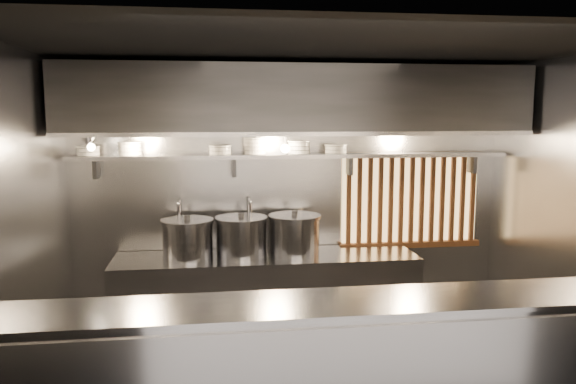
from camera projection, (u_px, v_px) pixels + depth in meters
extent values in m
plane|color=black|center=(319.00, 47.00, 4.25)|extent=(4.50, 4.50, 0.00)
plane|color=gray|center=(291.00, 200.00, 5.92)|extent=(4.50, 0.00, 4.50)
plane|color=gray|center=(18.00, 237.00, 4.14)|extent=(0.00, 3.00, 3.00)
cube|color=#96969B|center=(345.00, 303.00, 3.55)|extent=(4.50, 0.56, 0.03)
cube|color=#96969B|center=(267.00, 299.00, 5.65)|extent=(3.00, 0.70, 0.90)
cube|color=#96969B|center=(294.00, 156.00, 5.67)|extent=(4.40, 0.34, 0.04)
cube|color=#2D2D30|center=(297.00, 101.00, 5.38)|extent=(4.40, 0.80, 0.65)
cube|color=#96969B|center=(304.00, 134.00, 5.03)|extent=(4.40, 0.03, 0.04)
cube|color=#EBB86A|center=(410.00, 199.00, 6.07)|extent=(1.50, 0.02, 0.92)
cube|color=brown|center=(413.00, 155.00, 5.96)|extent=(1.56, 0.06, 0.06)
cube|color=brown|center=(410.00, 245.00, 6.09)|extent=(1.56, 0.06, 0.06)
cube|color=brown|center=(349.00, 202.00, 5.93)|extent=(0.04, 0.04, 0.92)
cube|color=brown|center=(359.00, 201.00, 5.95)|extent=(0.04, 0.04, 0.92)
cube|color=brown|center=(370.00, 201.00, 5.96)|extent=(0.04, 0.04, 0.92)
cube|color=brown|center=(380.00, 201.00, 5.98)|extent=(0.04, 0.04, 0.92)
cube|color=brown|center=(391.00, 201.00, 5.99)|extent=(0.04, 0.04, 0.92)
cube|color=brown|center=(401.00, 200.00, 6.01)|extent=(0.04, 0.04, 0.92)
cube|color=brown|center=(412.00, 200.00, 6.03)|extent=(0.04, 0.04, 0.92)
cube|color=brown|center=(422.00, 200.00, 6.04)|extent=(0.04, 0.04, 0.92)
cube|color=brown|center=(432.00, 200.00, 6.06)|extent=(0.04, 0.04, 0.92)
cube|color=brown|center=(442.00, 200.00, 6.07)|extent=(0.04, 0.04, 0.92)
cube|color=brown|center=(452.00, 199.00, 6.09)|extent=(0.04, 0.04, 0.92)
cube|color=brown|center=(462.00, 199.00, 6.10)|extent=(0.04, 0.04, 0.92)
cube|color=brown|center=(472.00, 199.00, 6.12)|extent=(0.04, 0.04, 0.92)
cylinder|color=silver|center=(181.00, 223.00, 5.74)|extent=(0.03, 0.03, 0.48)
sphere|color=silver|center=(180.00, 200.00, 5.71)|extent=(0.04, 0.04, 0.04)
cylinder|color=silver|center=(179.00, 202.00, 5.58)|extent=(0.03, 0.26, 0.03)
sphere|color=silver|center=(179.00, 204.00, 5.45)|extent=(0.04, 0.04, 0.04)
cylinder|color=silver|center=(179.00, 211.00, 5.46)|extent=(0.03, 0.03, 0.14)
cylinder|color=silver|center=(249.00, 221.00, 5.84)|extent=(0.03, 0.03, 0.48)
sphere|color=silver|center=(249.00, 199.00, 5.80)|extent=(0.04, 0.04, 0.04)
cylinder|color=silver|center=(250.00, 201.00, 5.68)|extent=(0.03, 0.26, 0.03)
sphere|color=silver|center=(250.00, 203.00, 5.55)|extent=(0.04, 0.04, 0.04)
cylinder|color=silver|center=(250.00, 209.00, 5.56)|extent=(0.03, 0.03, 0.14)
cone|color=#96969B|center=(88.00, 140.00, 4.93)|extent=(0.25, 0.27, 0.20)
sphere|color=#FFE0B2|center=(91.00, 147.00, 4.92)|extent=(0.07, 0.07, 0.07)
cylinder|color=#2D2D30|center=(90.00, 131.00, 5.02)|extent=(0.02, 0.22, 0.02)
cylinder|color=#2D2D30|center=(285.00, 140.00, 5.52)|extent=(0.01, 0.01, 0.12)
sphere|color=#FFE0B2|center=(285.00, 149.00, 5.53)|extent=(0.09, 0.09, 0.09)
cylinder|color=#96969B|center=(188.00, 241.00, 5.45)|extent=(0.49, 0.49, 0.36)
cylinder|color=#96969B|center=(187.00, 221.00, 5.42)|extent=(0.52, 0.52, 0.03)
cylinder|color=#2D2D30|center=(187.00, 217.00, 5.41)|extent=(0.06, 0.06, 0.04)
cylinder|color=#96969B|center=(295.00, 236.00, 5.64)|extent=(0.56, 0.56, 0.37)
cylinder|color=#96969B|center=(295.00, 216.00, 5.61)|extent=(0.59, 0.59, 0.03)
cylinder|color=#2D2D30|center=(295.00, 213.00, 5.61)|extent=(0.06, 0.06, 0.04)
cylinder|color=#96969B|center=(241.00, 238.00, 5.57)|extent=(0.62, 0.62, 0.36)
cylinder|color=#96969B|center=(241.00, 218.00, 5.54)|extent=(0.65, 0.65, 0.03)
cylinder|color=#2D2D30|center=(241.00, 215.00, 5.53)|extent=(0.06, 0.06, 0.04)
cylinder|color=silver|center=(88.00, 154.00, 5.40)|extent=(0.21, 0.21, 0.03)
cylinder|color=silver|center=(88.00, 150.00, 5.39)|extent=(0.21, 0.21, 0.03)
cylinder|color=silver|center=(88.00, 147.00, 5.39)|extent=(0.22, 0.22, 0.01)
cylinder|color=silver|center=(130.00, 153.00, 5.45)|extent=(0.22, 0.22, 0.03)
cylinder|color=silver|center=(130.00, 149.00, 5.45)|extent=(0.22, 0.22, 0.03)
cylinder|color=silver|center=(130.00, 145.00, 5.44)|extent=(0.22, 0.22, 0.03)
cylinder|color=silver|center=(130.00, 143.00, 5.44)|extent=(0.24, 0.24, 0.01)
cylinder|color=silver|center=(220.00, 152.00, 5.57)|extent=(0.21, 0.21, 0.03)
cylinder|color=silver|center=(220.00, 149.00, 5.56)|extent=(0.21, 0.21, 0.03)
cylinder|color=silver|center=(220.00, 146.00, 5.56)|extent=(0.23, 0.23, 0.01)
cylinder|color=silver|center=(255.00, 152.00, 5.62)|extent=(0.22, 0.22, 0.03)
cylinder|color=silver|center=(255.00, 148.00, 5.61)|extent=(0.22, 0.22, 0.03)
cylinder|color=silver|center=(255.00, 145.00, 5.60)|extent=(0.22, 0.22, 0.03)
cylinder|color=silver|center=(255.00, 141.00, 5.60)|extent=(0.22, 0.22, 0.03)
cylinder|color=silver|center=(255.00, 138.00, 5.60)|extent=(0.23, 0.23, 0.01)
cylinder|color=silver|center=(299.00, 152.00, 5.68)|extent=(0.22, 0.22, 0.03)
cylinder|color=silver|center=(299.00, 148.00, 5.67)|extent=(0.22, 0.22, 0.03)
cylinder|color=silver|center=(299.00, 144.00, 5.67)|extent=(0.22, 0.22, 0.03)
cylinder|color=silver|center=(299.00, 141.00, 5.66)|extent=(0.24, 0.24, 0.01)
cylinder|color=silver|center=(336.00, 151.00, 5.73)|extent=(0.22, 0.22, 0.03)
cylinder|color=silver|center=(336.00, 148.00, 5.72)|extent=(0.22, 0.22, 0.03)
cylinder|color=silver|center=(336.00, 145.00, 5.72)|extent=(0.24, 0.24, 0.01)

